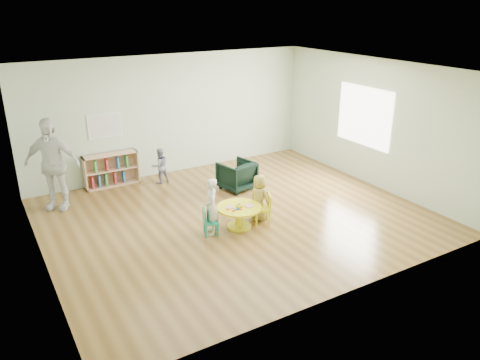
{
  "coord_description": "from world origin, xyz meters",
  "views": [
    {
      "loc": [
        -4.1,
        -7.12,
        3.94
      ],
      "look_at": [
        -0.09,
        -0.3,
        0.87
      ],
      "focal_mm": 35.0,
      "sensor_mm": 36.0,
      "label": 1
    }
  ],
  "objects_px": {
    "child_left": "(211,207)",
    "toddler": "(160,166)",
    "child_right": "(259,198)",
    "bookshelf": "(110,170)",
    "kid_chair_right": "(264,207)",
    "kid_chair_left": "(209,221)",
    "armchair": "(237,175)",
    "activity_table": "(239,213)",
    "adult_caretaker": "(52,164)"
  },
  "relations": [
    {
      "from": "bookshelf",
      "to": "adult_caretaker",
      "type": "height_order",
      "value": "adult_caretaker"
    },
    {
      "from": "kid_chair_left",
      "to": "toddler",
      "type": "bearing_deg",
      "value": -165.65
    },
    {
      "from": "kid_chair_right",
      "to": "kid_chair_left",
      "type": "bearing_deg",
      "value": 109.34
    },
    {
      "from": "bookshelf",
      "to": "activity_table",
      "type": "bearing_deg",
      "value": -66.44
    },
    {
      "from": "kid_chair_left",
      "to": "child_left",
      "type": "relative_size",
      "value": 0.48
    },
    {
      "from": "armchair",
      "to": "kid_chair_right",
      "type": "bearing_deg",
      "value": 64.53
    },
    {
      "from": "activity_table",
      "to": "bookshelf",
      "type": "distance_m",
      "value": 3.58
    },
    {
      "from": "armchair",
      "to": "bookshelf",
      "type": "bearing_deg",
      "value": -47.49
    },
    {
      "from": "kid_chair_right",
      "to": "child_left",
      "type": "bearing_deg",
      "value": 107.76
    },
    {
      "from": "kid_chair_right",
      "to": "armchair",
      "type": "height_order",
      "value": "armchair"
    },
    {
      "from": "child_right",
      "to": "toddler",
      "type": "relative_size",
      "value": 1.1
    },
    {
      "from": "kid_chair_right",
      "to": "toddler",
      "type": "height_order",
      "value": "toddler"
    },
    {
      "from": "activity_table",
      "to": "armchair",
      "type": "bearing_deg",
      "value": 61.19
    },
    {
      "from": "armchair",
      "to": "child_left",
      "type": "distance_m",
      "value": 2.17
    },
    {
      "from": "child_right",
      "to": "toddler",
      "type": "height_order",
      "value": "child_right"
    },
    {
      "from": "kid_chair_right",
      "to": "adult_caretaker",
      "type": "xyz_separation_m",
      "value": [
        -3.22,
        2.68,
        0.62
      ]
    },
    {
      "from": "kid_chair_left",
      "to": "armchair",
      "type": "height_order",
      "value": "armchair"
    },
    {
      "from": "toddler",
      "to": "adult_caretaker",
      "type": "xyz_separation_m",
      "value": [
        -2.3,
        -0.24,
        0.52
      ]
    },
    {
      "from": "child_right",
      "to": "adult_caretaker",
      "type": "bearing_deg",
      "value": 38.06
    },
    {
      "from": "kid_chair_right",
      "to": "armchair",
      "type": "distance_m",
      "value": 1.76
    },
    {
      "from": "activity_table",
      "to": "child_right",
      "type": "xyz_separation_m",
      "value": [
        0.49,
        0.09,
        0.17
      ]
    },
    {
      "from": "activity_table",
      "to": "child_left",
      "type": "relative_size",
      "value": 0.79
    },
    {
      "from": "kid_chair_right",
      "to": "child_right",
      "type": "height_order",
      "value": "child_right"
    },
    {
      "from": "adult_caretaker",
      "to": "kid_chair_right",
      "type": "bearing_deg",
      "value": -6.88
    },
    {
      "from": "bookshelf",
      "to": "toddler",
      "type": "height_order",
      "value": "toddler"
    },
    {
      "from": "kid_chair_right",
      "to": "child_right",
      "type": "relative_size",
      "value": 0.64
    },
    {
      "from": "bookshelf",
      "to": "child_right",
      "type": "relative_size",
      "value": 1.33
    },
    {
      "from": "activity_table",
      "to": "bookshelf",
      "type": "xyz_separation_m",
      "value": [
        -1.43,
        3.28,
        0.08
      ]
    },
    {
      "from": "bookshelf",
      "to": "child_right",
      "type": "xyz_separation_m",
      "value": [
        1.92,
        -3.2,
        0.09
      ]
    },
    {
      "from": "child_left",
      "to": "toddler",
      "type": "bearing_deg",
      "value": -164.45
    },
    {
      "from": "child_right",
      "to": "toddler",
      "type": "xyz_separation_m",
      "value": [
        -0.91,
        2.75,
        -0.04
      ]
    },
    {
      "from": "activity_table",
      "to": "armchair",
      "type": "relative_size",
      "value": 1.18
    },
    {
      "from": "activity_table",
      "to": "child_right",
      "type": "height_order",
      "value": "child_right"
    },
    {
      "from": "adult_caretaker",
      "to": "kid_chair_left",
      "type": "bearing_deg",
      "value": -18.02
    },
    {
      "from": "kid_chair_left",
      "to": "toddler",
      "type": "distance_m",
      "value": 2.84
    },
    {
      "from": "bookshelf",
      "to": "child_left",
      "type": "height_order",
      "value": "child_left"
    },
    {
      "from": "kid_chair_right",
      "to": "child_right",
      "type": "distance_m",
      "value": 0.22
    },
    {
      "from": "activity_table",
      "to": "child_left",
      "type": "distance_m",
      "value": 0.6
    },
    {
      "from": "armchair",
      "to": "activity_table",
      "type": "bearing_deg",
      "value": 48.82
    },
    {
      "from": "kid_chair_right",
      "to": "toddler",
      "type": "distance_m",
      "value": 3.06
    },
    {
      "from": "activity_table",
      "to": "bookshelf",
      "type": "bearing_deg",
      "value": 113.56
    },
    {
      "from": "toddler",
      "to": "child_right",
      "type": "bearing_deg",
      "value": 104.25
    },
    {
      "from": "activity_table",
      "to": "toddler",
      "type": "relative_size",
      "value": 1.0
    },
    {
      "from": "armchair",
      "to": "adult_caretaker",
      "type": "height_order",
      "value": "adult_caretaker"
    },
    {
      "from": "activity_table",
      "to": "child_left",
      "type": "height_order",
      "value": "child_left"
    },
    {
      "from": "kid_chair_left",
      "to": "child_left",
      "type": "bearing_deg",
      "value": 129.3
    },
    {
      "from": "activity_table",
      "to": "bookshelf",
      "type": "height_order",
      "value": "bookshelf"
    },
    {
      "from": "bookshelf",
      "to": "toddler",
      "type": "bearing_deg",
      "value": -23.6
    },
    {
      "from": "child_left",
      "to": "kid_chair_right",
      "type": "bearing_deg",
      "value": 101.97
    },
    {
      "from": "kid_chair_right",
      "to": "adult_caretaker",
      "type": "relative_size",
      "value": 0.31
    }
  ]
}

